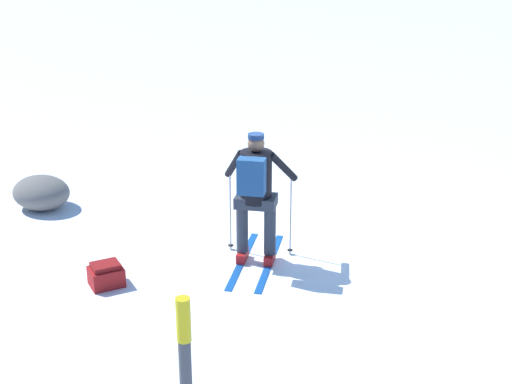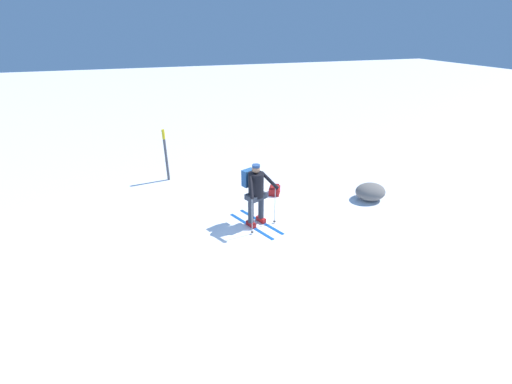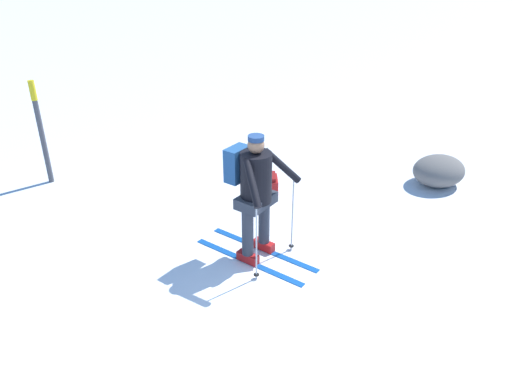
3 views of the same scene
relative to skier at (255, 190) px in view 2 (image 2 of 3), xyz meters
The scene contains 5 objects.
ground_plane 1.26m from the skier, 93.22° to the right, with size 80.00×80.00×0.00m, color white.
skier is the anchor object (origin of this frame).
dropped_backpack 2.08m from the skier, 53.36° to the left, with size 0.47×0.49×0.29m.
trail_marker 4.17m from the skier, 117.74° to the left, with size 0.10×0.10×1.77m.
rock_boulder 3.84m from the skier, ahead, with size 0.92×0.78×0.51m, color slate.
Camera 2 is at (-2.39, -6.73, 4.81)m, focal length 24.00 mm.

